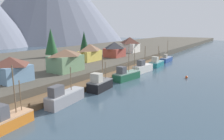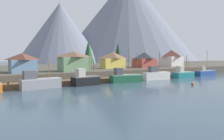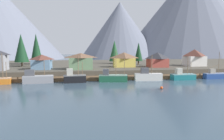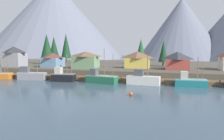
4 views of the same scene
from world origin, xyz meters
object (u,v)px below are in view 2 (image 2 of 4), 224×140
object	(u,v)px
fishing_boat_black	(85,79)
fishing_boat_green	(125,78)
house_white	(171,58)
house_red	(144,60)
conifer_back_left	(88,52)
fishing_boat_grey	(39,82)
fishing_boat_white	(156,75)
house_green	(74,61)
channel_buoy	(192,84)
fishing_boat_blue	(205,73)
fishing_boat_teal	(183,74)
conifer_mid_right	(118,52)
house_blue	(22,63)
house_yellow	(113,60)

from	to	relation	value
fishing_boat_black	fishing_boat_green	world-z (taller)	fishing_boat_green
house_white	fishing_boat_green	bearing A→B (deg)	-152.88
house_white	house_red	size ratio (longest dim) A/B	1.00
conifer_back_left	fishing_boat_grey	bearing A→B (deg)	-128.47
fishing_boat_white	house_green	world-z (taller)	house_green
house_white	conifer_back_left	world-z (taller)	conifer_back_left
fishing_boat_grey	fishing_boat_green	xyz separation A→B (m)	(21.26, -0.43, -0.10)
fishing_boat_black	channel_buoy	distance (m)	24.86
fishing_boat_blue	channel_buoy	xyz separation A→B (m)	(-23.66, -13.55, -0.70)
fishing_boat_teal	conifer_mid_right	world-z (taller)	conifer_mid_right
fishing_boat_white	house_red	distance (m)	18.45
fishing_boat_grey	house_white	xyz separation A→B (m)	(57.31, 18.04, 4.55)
house_green	fishing_boat_teal	bearing A→B (deg)	-20.79
fishing_boat_white	channel_buoy	xyz separation A→B (m)	(-0.82, -13.12, -1.00)
fishing_boat_green	house_white	xyz separation A→B (m)	(36.05, 18.47, 4.66)
fishing_boat_white	fishing_boat_teal	distance (m)	11.15
fishing_boat_white	house_white	xyz separation A→B (m)	(25.13, 18.04, 4.55)
fishing_boat_white	conifer_mid_right	bearing A→B (deg)	86.33
fishing_boat_white	conifer_back_left	world-z (taller)	conifer_back_left
house_red	conifer_back_left	size ratio (longest dim) A/B	0.69
fishing_boat_blue	house_blue	distance (m)	57.75
fishing_boat_grey	conifer_mid_right	distance (m)	45.76
fishing_boat_white	fishing_boat_blue	world-z (taller)	fishing_boat_blue
fishing_boat_grey	house_green	bearing A→B (deg)	38.10
fishing_boat_black	house_yellow	bearing A→B (deg)	39.13
conifer_back_left	channel_buoy	size ratio (longest dim) A/B	15.08
fishing_boat_green	house_white	world-z (taller)	house_white
fishing_boat_blue	house_yellow	xyz separation A→B (m)	(-26.64, 16.74, 4.30)
fishing_boat_teal	house_white	distance (m)	23.31
house_blue	conifer_mid_right	world-z (taller)	conifer_mid_right
fishing_boat_green	conifer_back_left	bearing A→B (deg)	88.82
house_green	fishing_boat_blue	bearing A→B (deg)	-14.92
fishing_boat_grey	fishing_boat_blue	world-z (taller)	fishing_boat_blue
house_blue	house_green	world-z (taller)	house_green
fishing_boat_black	channel_buoy	world-z (taller)	fishing_boat_black
fishing_boat_green	conifer_mid_right	xyz separation A→B (m)	(15.35, 27.05, 6.80)
fishing_boat_black	channel_buoy	xyz separation A→B (m)	(21.16, -13.00, -1.03)
fishing_boat_green	house_red	xyz separation A→B (m)	(19.74, 16.13, 4.11)
house_white	conifer_back_left	size ratio (longest dim) A/B	0.69
house_red	fishing_boat_blue	bearing A→B (deg)	-47.44
conifer_mid_right	fishing_boat_black	bearing A→B (deg)	-134.64
fishing_boat_white	conifer_mid_right	world-z (taller)	conifer_mid_right
house_white	channel_buoy	size ratio (longest dim) A/B	10.42
fishing_boat_black	house_red	size ratio (longest dim) A/B	1.04
house_white	house_blue	size ratio (longest dim) A/B	1.03
channel_buoy	house_green	bearing A→B (deg)	127.50
fishing_boat_green	house_yellow	distance (m)	19.41
fishing_boat_black	house_red	distance (m)	34.86
conifer_back_left	channel_buoy	distance (m)	48.53
fishing_boat_blue	fishing_boat_grey	bearing A→B (deg)	-179.26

